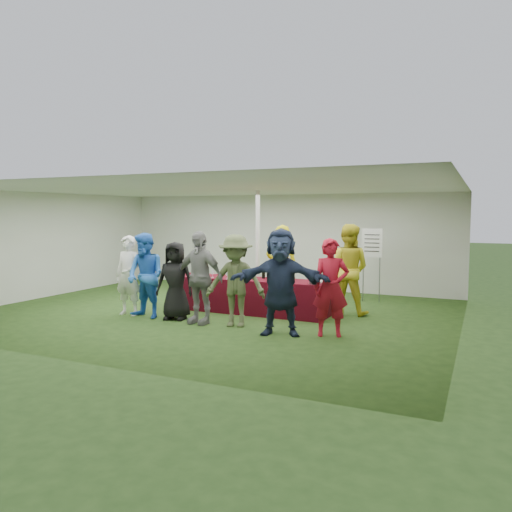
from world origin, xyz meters
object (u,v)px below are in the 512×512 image
at_px(customer_0, 129,275).
at_px(customer_1, 146,276).
at_px(customer_3, 199,277).
at_px(customer_2, 175,281).
at_px(dump_bucket, 315,280).
at_px(wine_list_sign, 372,248).
at_px(staff_back, 348,269).
at_px(customer_6, 331,287).
at_px(customer_4, 236,281).
at_px(staff_pourer, 282,268).
at_px(serving_table, 248,295).
at_px(customer_5, 281,282).

height_order(customer_0, customer_1, customer_1).
bearing_deg(customer_3, customer_2, 172.99).
xyz_separation_m(customer_1, customer_2, (0.62, 0.16, -0.09)).
distance_m(dump_bucket, customer_0, 3.94).
bearing_deg(wine_list_sign, staff_back, -95.31).
xyz_separation_m(customer_1, customer_3, (1.27, 0.03, 0.03)).
distance_m(dump_bucket, customer_6, 1.26).
distance_m(wine_list_sign, customer_1, 5.47).
height_order(wine_list_sign, customer_4, wine_list_sign).
relative_size(customer_0, customer_4, 0.96).
bearing_deg(staff_back, wine_list_sign, -94.69).
height_order(staff_pourer, staff_back, staff_back).
distance_m(wine_list_sign, customer_4, 4.20).
relative_size(customer_2, customer_4, 0.90).
height_order(customer_1, customer_3, customer_3).
distance_m(customer_1, customer_6, 3.92).
xyz_separation_m(wine_list_sign, staff_back, (-0.16, -1.71, -0.34)).
bearing_deg(wine_list_sign, customer_2, -131.28).
distance_m(staff_pourer, customer_6, 2.38).
distance_m(wine_list_sign, customer_6, 3.75).
xyz_separation_m(dump_bucket, customer_2, (-2.64, -1.05, -0.04)).
distance_m(serving_table, customer_6, 2.65).
relative_size(customer_1, customer_2, 1.11).
bearing_deg(customer_2, customer_5, -18.52).
relative_size(wine_list_sign, customer_5, 0.94).
height_order(customer_3, customer_5, customer_5).
distance_m(customer_2, customer_4, 1.43).
bearing_deg(customer_3, customer_0, -177.74).
relative_size(customer_0, customer_1, 0.96).
height_order(staff_pourer, customer_4, staff_pourer).
bearing_deg(dump_bucket, customer_0, -163.66).
bearing_deg(customer_4, serving_table, 91.53).
bearing_deg(customer_6, dump_bucket, 100.98).
height_order(customer_1, customer_6, customer_1).
distance_m(wine_list_sign, staff_pourer, 2.56).
bearing_deg(serving_table, customer_2, -129.36).
xyz_separation_m(staff_pourer, customer_3, (-1.01, -1.84, -0.05)).
bearing_deg(customer_0, customer_5, -6.51).
height_order(customer_2, customer_6, customer_6).
bearing_deg(staff_pourer, customer_5, 91.32).
distance_m(dump_bucket, wine_list_sign, 2.75).
relative_size(staff_back, customer_2, 1.22).
bearing_deg(customer_1, customer_4, 12.80).
distance_m(customer_2, customer_6, 3.29).
relative_size(customer_2, customer_6, 0.92).
bearing_deg(customer_4, customer_2, 162.49).
bearing_deg(serving_table, customer_0, -148.65).
bearing_deg(staff_pourer, staff_back, 171.16).
height_order(customer_0, customer_4, customer_4).
bearing_deg(serving_table, staff_pourer, 35.10).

